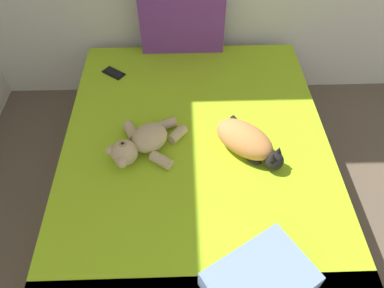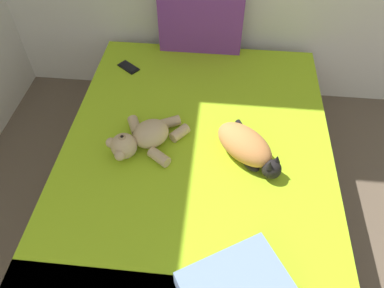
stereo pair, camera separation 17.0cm
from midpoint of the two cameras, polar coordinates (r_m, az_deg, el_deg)
bed at (r=2.14m, az=2.90°, el=-5.17°), size 1.51×2.03×0.46m
patterned_cushion at (r=2.55m, az=3.36°, el=18.61°), size 0.56×0.10×0.44m
cat at (r=1.91m, az=11.11°, el=-0.53°), size 0.38×0.42×0.15m
teddy_bear at (r=1.94m, az=-5.13°, el=0.85°), size 0.42×0.38×0.15m
cell_phone at (r=2.51m, az=-7.95°, el=11.72°), size 0.16×0.15×0.01m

